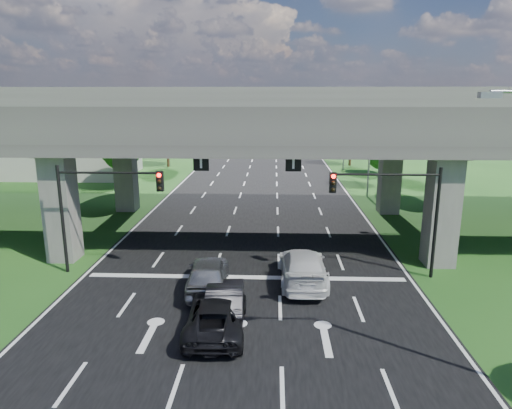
# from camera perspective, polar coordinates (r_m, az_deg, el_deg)

# --- Properties ---
(ground) EXTENTS (160.00, 160.00, 0.00)m
(ground) POSITION_cam_1_polar(r_m,az_deg,el_deg) (21.71, -1.84, -12.71)
(ground) COLOR #1A4315
(ground) RESTS_ON ground
(road) EXTENTS (18.00, 120.00, 0.03)m
(road) POSITION_cam_1_polar(r_m,az_deg,el_deg) (30.97, -0.53, -4.47)
(road) COLOR black
(road) RESTS_ON ground
(overpass) EXTENTS (80.00, 15.00, 10.00)m
(overpass) POSITION_cam_1_polar(r_m,az_deg,el_deg) (31.49, -0.39, 10.50)
(overpass) COLOR #312F2C
(overpass) RESTS_ON ground
(warehouse) EXTENTS (20.00, 10.00, 4.00)m
(warehouse) POSITION_cam_1_polar(r_m,az_deg,el_deg) (61.42, -24.42, 5.25)
(warehouse) COLOR #9E9E99
(warehouse) RESTS_ON ground
(signal_right) EXTENTS (5.76, 0.54, 6.00)m
(signal_right) POSITION_cam_1_polar(r_m,az_deg,el_deg) (24.81, 17.09, 0.34)
(signal_right) COLOR black
(signal_right) RESTS_ON ground
(signal_left) EXTENTS (5.76, 0.54, 6.00)m
(signal_left) POSITION_cam_1_polar(r_m,az_deg,el_deg) (25.71, -18.94, 0.65)
(signal_left) COLOR black
(signal_left) RESTS_ON ground
(streetlight_far) EXTENTS (3.38, 0.25, 10.00)m
(streetlight_far) POSITION_cam_1_polar(r_m,az_deg,el_deg) (44.43, 13.62, 8.34)
(streetlight_far) COLOR gray
(streetlight_far) RESTS_ON ground
(streetlight_beyond) EXTENTS (3.38, 0.25, 10.00)m
(streetlight_beyond) POSITION_cam_1_polar(r_m,az_deg,el_deg) (60.16, 10.68, 9.76)
(streetlight_beyond) COLOR gray
(streetlight_beyond) RESTS_ON ground
(tree_left_near) EXTENTS (4.50, 4.50, 7.80)m
(tree_left_near) POSITION_cam_1_polar(r_m,az_deg,el_deg) (48.20, -16.53, 7.32)
(tree_left_near) COLOR black
(tree_left_near) RESTS_ON ground
(tree_left_mid) EXTENTS (3.91, 3.90, 6.76)m
(tree_left_mid) POSITION_cam_1_polar(r_m,az_deg,el_deg) (56.76, -16.82, 7.51)
(tree_left_mid) COLOR black
(tree_left_mid) RESTS_ON ground
(tree_left_far) EXTENTS (4.80, 4.80, 8.32)m
(tree_left_far) POSITION_cam_1_polar(r_m,az_deg,el_deg) (63.24, -11.06, 9.28)
(tree_left_far) COLOR black
(tree_left_far) RESTS_ON ground
(tree_right_near) EXTENTS (4.20, 4.20, 7.28)m
(tree_right_near) POSITION_cam_1_polar(r_m,az_deg,el_deg) (49.08, 16.04, 7.08)
(tree_right_near) COLOR black
(tree_right_near) RESTS_ON ground
(tree_right_mid) EXTENTS (3.91, 3.90, 6.76)m
(tree_right_mid) POSITION_cam_1_polar(r_m,az_deg,el_deg) (57.56, 17.09, 7.57)
(tree_right_mid) COLOR black
(tree_right_mid) RESTS_ON ground
(tree_right_far) EXTENTS (4.50, 4.50, 7.80)m
(tree_right_far) POSITION_cam_1_polar(r_m,az_deg,el_deg) (64.47, 11.86, 9.03)
(tree_right_far) COLOR black
(tree_right_far) RESTS_ON ground
(car_silver) EXTENTS (2.38, 5.16, 1.71)m
(car_silver) POSITION_cam_1_polar(r_m,az_deg,el_deg) (23.19, -6.03, -8.61)
(car_silver) COLOR #919298
(car_silver) RESTS_ON road
(car_dark) EXTENTS (1.85, 4.64, 1.50)m
(car_dark) POSITION_cam_1_polar(r_m,az_deg,el_deg) (20.64, -3.87, -11.79)
(car_dark) COLOR black
(car_dark) RESTS_ON road
(car_white) EXTENTS (2.40, 5.84, 1.69)m
(car_white) POSITION_cam_1_polar(r_m,az_deg,el_deg) (24.11, 5.88, -7.75)
(car_white) COLOR silver
(car_white) RESTS_ON road
(car_trailing) EXTENTS (2.52, 5.19, 1.42)m
(car_trailing) POSITION_cam_1_polar(r_m,az_deg,el_deg) (19.47, -4.97, -13.58)
(car_trailing) COLOR black
(car_trailing) RESTS_ON road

